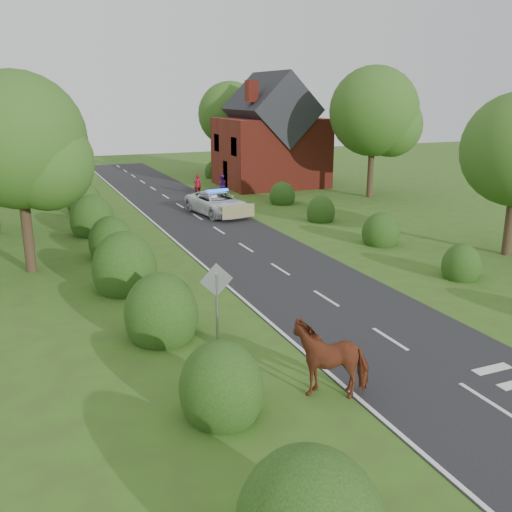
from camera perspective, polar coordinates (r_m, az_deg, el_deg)
name	(u,v)px	position (r m, az deg, el deg)	size (l,w,h in m)	color
ground	(390,339)	(18.47, 13.24, -8.13)	(120.00, 120.00, 0.00)	#3C5420
road	(225,234)	(31.14, -3.10, 2.17)	(6.00, 70.00, 0.02)	black
road_markings	(209,246)	(28.73, -4.68, 0.99)	(4.96, 70.00, 0.01)	white
hedgerow_left	(114,248)	(26.28, -14.05, 0.77)	(2.75, 50.41, 3.00)	#193415
hedgerow_right	(367,229)	(30.66, 11.05, 2.71)	(2.10, 45.78, 2.10)	#193415
tree_left_a	(25,146)	(25.40, -22.14, 10.12)	(5.74, 5.60, 8.38)	#332316
tree_left_d	(7,116)	(53.33, -23.60, 12.73)	(6.15, 6.00, 8.89)	#332316
tree_right_b	(378,115)	(43.03, 12.13, 13.62)	(6.56, 6.40, 9.40)	#332316
tree_right_c	(234,117)	(54.94, -2.26, 13.75)	(6.15, 6.00, 8.58)	#332316
road_sign	(217,291)	(17.31, -3.96, -3.49)	(1.06, 0.08, 2.53)	gray
house	(270,139)	(47.87, 1.44, 11.57)	(8.00, 7.40, 9.17)	maroon
cow	(330,361)	(14.97, 7.44, -10.39)	(1.18, 2.23, 1.58)	brown
police_van	(217,203)	(36.27, -3.88, 5.29)	(3.20, 5.64, 1.62)	white
pedestrian_red	(197,185)	(43.65, -5.88, 7.11)	(0.57, 0.38, 1.57)	maroon
pedestrian_purple	(222,185)	(43.07, -3.44, 7.07)	(0.78, 0.61, 1.61)	#501979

